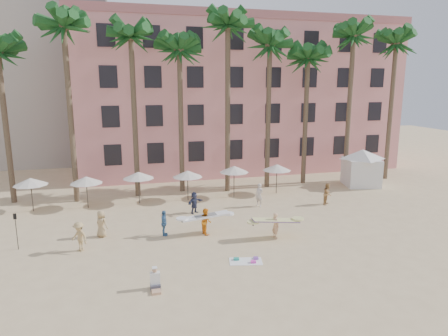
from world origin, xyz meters
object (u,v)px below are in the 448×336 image
Objects in this scene: carrier_yellow at (276,224)px; carrier_white at (206,220)px; pink_hotel at (235,97)px; cabana at (362,164)px.

carrier_yellow is 4.50m from carrier_white.
pink_hotel is 24.64m from carrier_yellow.
cabana is at bearing 38.72° from carrier_yellow.
cabana reaches higher than carrier_white.
pink_hotel is 11.62× the size of carrier_yellow.
pink_hotel is at bearing 69.11° from carrier_white.
carrier_white is at bearing -110.89° from pink_hotel.
carrier_white reaches higher than carrier_yellow.
cabana is (8.88, -12.88, -5.93)m from pink_hotel.
carrier_yellow is 0.95× the size of carrier_white.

